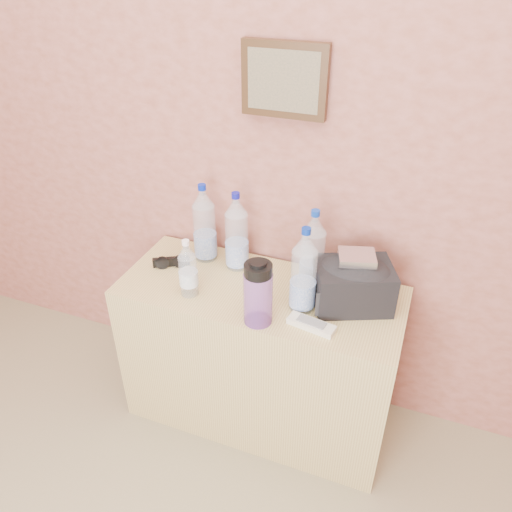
{
  "coord_description": "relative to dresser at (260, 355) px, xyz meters",
  "views": [
    {
      "loc": [
        0.5,
        0.33,
        1.81
      ],
      "look_at": [
        -0.03,
        1.71,
        0.86
      ],
      "focal_mm": 35.0,
      "sensor_mm": 36.0,
      "label": 1
    }
  ],
  "objects": [
    {
      "name": "foil_packet",
      "position": [
        0.34,
        0.05,
        0.53
      ],
      "size": [
        0.15,
        0.14,
        0.03
      ],
      "primitive_type": "cube",
      "rotation": [
        0.0,
        0.0,
        0.29
      ],
      "color": "silver",
      "rests_on": "toiletry_bag"
    },
    {
      "name": "pet_large_b",
      "position": [
        -0.14,
        0.12,
        0.48
      ],
      "size": [
        0.09,
        0.09,
        0.33
      ],
      "rotation": [
        0.0,
        0.0,
        -0.05
      ],
      "color": "silver",
      "rests_on": "dresser"
    },
    {
      "name": "pet_large_d",
      "position": [
        0.18,
        -0.04,
        0.48
      ],
      "size": [
        0.09,
        0.09,
        0.33
      ],
      "rotation": [
        0.0,
        0.0,
        -0.07
      ],
      "color": "silver",
      "rests_on": "dresser"
    },
    {
      "name": "picture_frame",
      "position": [
        0.0,
        0.22,
        1.06
      ],
      "size": [
        0.3,
        0.03,
        0.25
      ],
      "primitive_type": null,
      "color": "#382311",
      "rests_on": "room_shell"
    },
    {
      "name": "sunglasses",
      "position": [
        -0.4,
        0.03,
        0.36
      ],
      "size": [
        0.16,
        0.12,
        0.04
      ],
      "primitive_type": null,
      "rotation": [
        0.0,
        0.0,
        0.51
      ],
      "color": "black",
      "rests_on": "dresser"
    },
    {
      "name": "dresser",
      "position": [
        0.0,
        0.0,
        0.0
      ],
      "size": [
        1.08,
        0.45,
        0.68
      ],
      "primitive_type": "cube",
      "color": "#B07E51",
      "rests_on": "ground"
    },
    {
      "name": "ac_remote",
      "position": [
        0.24,
        -0.14,
        0.35
      ],
      "size": [
        0.17,
        0.08,
        0.02
      ],
      "primitive_type": "cube",
      "rotation": [
        0.0,
        0.0,
        -0.17
      ],
      "color": "white",
      "rests_on": "dresser"
    },
    {
      "name": "nalgene_bottle",
      "position": [
        0.06,
        -0.17,
        0.46
      ],
      "size": [
        0.1,
        0.1,
        0.25
      ],
      "rotation": [
        0.0,
        0.0,
        0.02
      ],
      "color": "purple",
      "rests_on": "dresser"
    },
    {
      "name": "pet_large_a",
      "position": [
        -0.29,
        0.13,
        0.48
      ],
      "size": [
        0.09,
        0.09,
        0.33
      ],
      "rotation": [
        0.0,
        0.0,
        -0.43
      ],
      "color": "silver",
      "rests_on": "dresser"
    },
    {
      "name": "pet_large_c",
      "position": [
        0.17,
        0.09,
        0.48
      ],
      "size": [
        0.09,
        0.09,
        0.33
      ],
      "rotation": [
        0.0,
        0.0,
        -0.28
      ],
      "color": "silver",
      "rests_on": "dresser"
    },
    {
      "name": "pet_small",
      "position": [
        -0.24,
        -0.11,
        0.44
      ],
      "size": [
        0.07,
        0.07,
        0.23
      ],
      "rotation": [
        0.0,
        0.0,
        0.09
      ],
      "color": "silver",
      "rests_on": "dresser"
    },
    {
      "name": "toiletry_bag",
      "position": [
        0.34,
        0.04,
        0.43
      ],
      "size": [
        0.32,
        0.28,
        0.18
      ],
      "primitive_type": null,
      "rotation": [
        0.0,
        0.0,
        0.41
      ],
      "color": "black",
      "rests_on": "dresser"
    }
  ]
}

